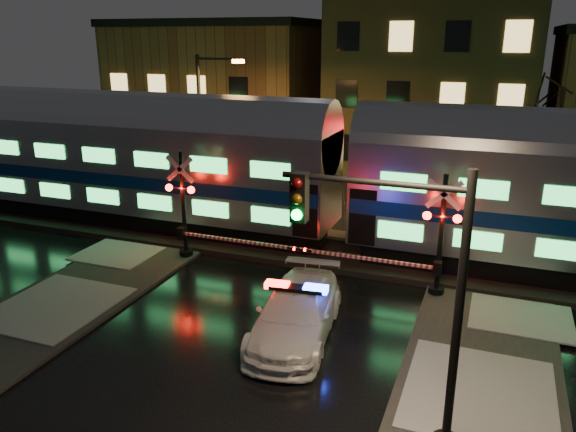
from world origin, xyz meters
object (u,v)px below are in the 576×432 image
object	(u,v)px
crossing_signal_right	(429,247)
crossing_signal_left	(191,217)
police_car	(296,313)
streetlight	(205,122)
traffic_light	(409,305)

from	to	relation	value
crossing_signal_right	crossing_signal_left	bearing A→B (deg)	180.00
police_car	streetlight	distance (m)	14.39
crossing_signal_left	traffic_light	xyz separation A→B (m)	(9.45, -7.51, 1.48)
police_car	crossing_signal_right	xyz separation A→B (m)	(3.16, 4.13, 1.00)
traffic_light	streetlight	world-z (taller)	streetlight
police_car	crossing_signal_left	bearing A→B (deg)	137.65
crossing_signal_right	traffic_light	world-z (taller)	traffic_light
police_car	streetlight	size ratio (longest dim) A/B	0.71
traffic_light	crossing_signal_left	bearing A→B (deg)	152.23
traffic_light	streetlight	bearing A→B (deg)	141.81
crossing_signal_left	streetlight	xyz separation A→B (m)	(-2.94, 6.69, 2.60)
streetlight	traffic_light	bearing A→B (deg)	-48.88
crossing_signal_right	traffic_light	distance (m)	7.67
police_car	crossing_signal_right	bearing A→B (deg)	45.52
police_car	streetlight	bearing A→B (deg)	121.98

